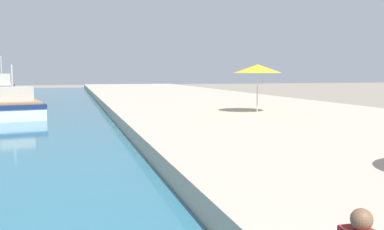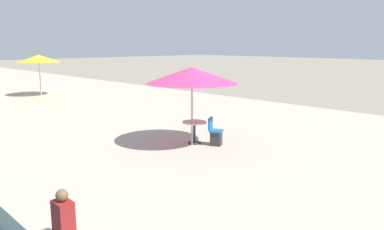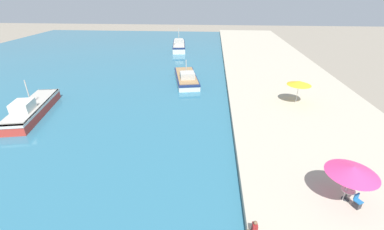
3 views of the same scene
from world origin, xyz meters
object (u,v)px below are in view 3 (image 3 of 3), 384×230
fishing_boat_mid (186,78)px  cafe_chair_left (357,203)px  cafe_umbrella_pink (353,170)px  person_at_quay (254,228)px  cafe_umbrella_white (299,83)px  fishing_boat_far (179,46)px  cafe_table (347,192)px  fishing_boat_near (32,108)px

fishing_boat_mid → cafe_chair_left: (12.52, -23.98, 0.24)m
fishing_boat_mid → cafe_umbrella_pink: bearing=-74.3°
cafe_umbrella_pink → person_at_quay: cafe_umbrella_pink is taller
cafe_umbrella_white → cafe_umbrella_pink: bearing=-95.3°
fishing_boat_far → cafe_chair_left: bearing=-77.3°
fishing_boat_far → cafe_table: 48.47m
fishing_boat_far → cafe_table: bearing=-77.5°
fishing_boat_near → fishing_boat_far: (11.63, 34.79, 0.13)m
person_at_quay → cafe_chair_left: bearing=20.3°
fishing_boat_far → person_at_quay: fishing_boat_far is taller
cafe_umbrella_pink → person_at_quay: (-5.85, -2.91, -1.88)m
fishing_boat_mid → cafe_umbrella_white: bearing=-42.4°
fishing_boat_far → cafe_chair_left: 49.18m
fishing_boat_mid → fishing_boat_far: size_ratio=0.89×
fishing_boat_far → person_at_quay: 49.75m
cafe_umbrella_white → person_at_quay: bearing=-111.7°
fishing_boat_mid → cafe_table: (12.18, -23.34, 0.45)m
fishing_boat_far → cafe_umbrella_white: size_ratio=4.02×
fishing_boat_near → cafe_umbrella_pink: (27.47, -11.03, 2.08)m
fishing_boat_mid → cafe_umbrella_white: size_ratio=3.59×
cafe_chair_left → fishing_boat_far: bearing=-98.3°
cafe_umbrella_pink → fishing_boat_far: bearing=109.1°
cafe_table → person_at_quay: size_ratio=0.86×
fishing_boat_mid → person_at_quay: bearing=-88.3°
cafe_umbrella_white → person_at_quay: 19.77m
cafe_umbrella_pink → person_at_quay: size_ratio=3.14×
fishing_boat_near → cafe_table: fishing_boat_near is taller
cafe_umbrella_pink → cafe_chair_left: size_ratio=3.22×
fishing_boat_far → cafe_chair_left: fishing_boat_far is taller
cafe_chair_left → cafe_table: bearing=-90.0°
fishing_boat_near → cafe_chair_left: (28.00, -11.58, 0.12)m
fishing_boat_near → cafe_chair_left: 30.30m
fishing_boat_mid → cafe_umbrella_pink: fishing_boat_mid is taller
cafe_umbrella_pink → cafe_umbrella_white: cafe_umbrella_white is taller
fishing_boat_mid → cafe_chair_left: size_ratio=10.40×
fishing_boat_mid → cafe_chair_left: 27.05m
cafe_umbrella_pink → fishing_boat_near: bearing=158.1°
cafe_table → cafe_chair_left: size_ratio=0.88×
person_at_quay → fishing_boat_far: bearing=101.6°
cafe_umbrella_white → fishing_boat_near: bearing=-171.5°
cafe_umbrella_pink → cafe_chair_left: bearing=-46.2°
fishing_boat_far → person_at_quay: size_ratio=11.34×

